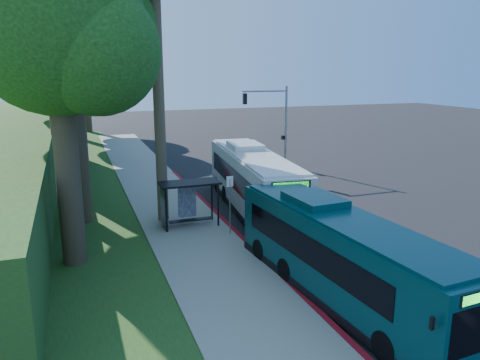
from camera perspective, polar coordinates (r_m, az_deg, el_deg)
name	(u,v)px	position (r m, az deg, el deg)	size (l,w,h in m)	color
ground	(284,201)	(30.77, 5.34, -2.56)	(140.00, 140.00, 0.00)	black
sidewalk	(174,211)	(28.52, -8.09, -3.81)	(4.50, 70.00, 0.12)	gray
red_curb	(231,228)	(25.41, -1.08, -5.84)	(0.25, 30.00, 0.13)	maroon
grass_verge	(73,199)	(32.81, -19.72, -2.24)	(8.00, 70.00, 0.06)	#234719
bus_shelter	(185,195)	(25.36, -6.77, -1.86)	(3.20, 1.51, 2.55)	black
stop_sign_pole	(230,197)	(23.78, -1.24, -2.11)	(0.35, 0.06, 3.17)	gray
traffic_signal_pole	(275,117)	(40.44, 4.31, 7.69)	(4.10, 0.30, 7.00)	gray
tree_0	(68,13)	(26.83, -20.22, 18.54)	(8.40, 8.00, 15.70)	#382B1E
tree_1	(50,1)	(34.96, -22.17, 19.54)	(10.50, 10.00, 18.26)	#382B1E
tree_2	(75,43)	(42.75, -19.51, 15.42)	(8.82, 8.40, 15.12)	#382B1E
tree_3	(50,31)	(50.82, -22.12, 16.49)	(10.08, 9.60, 17.28)	#382B1E
tree_4	(77,57)	(58.72, -19.20, 13.98)	(8.40, 8.00, 14.14)	#382B1E
tree_5	(85,64)	(66.74, -18.43, 13.23)	(7.35, 7.00, 12.86)	#382B1E
tree_6	(58,36)	(20.73, -21.28, 16.02)	(7.56, 7.20, 13.74)	#382B1E
white_bus	(253,180)	(28.28, 1.64, -0.02)	(4.05, 13.08, 3.84)	silver
teal_bus	(340,255)	(17.97, 12.13, -8.89)	(3.40, 12.00, 3.53)	#0B393D
pickup	(271,182)	(33.11, 3.84, -0.20)	(2.20, 4.76, 1.32)	white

